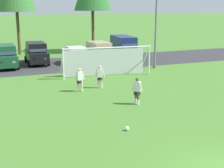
% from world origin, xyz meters
% --- Properties ---
extents(ground_plane, '(400.00, 400.00, 0.00)m').
position_xyz_m(ground_plane, '(0.00, 15.00, 0.00)').
color(ground_plane, '#477A2D').
extents(parking_lot_strip, '(52.00, 8.40, 0.01)m').
position_xyz_m(parking_lot_strip, '(0.00, 23.55, 0.00)').
color(parking_lot_strip, '#333335').
rests_on(parking_lot_strip, ground).
extents(soccer_ball, '(0.22, 0.22, 0.22)m').
position_xyz_m(soccer_ball, '(-1.74, 5.10, 0.11)').
color(soccer_ball, white).
rests_on(soccer_ball, ground).
extents(soccer_goal, '(7.57, 2.66, 2.57)m').
position_xyz_m(soccer_goal, '(1.63, 17.09, 1.29)').
color(soccer_goal, white).
rests_on(soccer_goal, ground).
extents(player_striker_near, '(0.72, 0.30, 1.64)m').
position_xyz_m(player_striker_near, '(-0.25, 13.17, 0.82)').
color(player_striker_near, beige).
rests_on(player_striker_near, ground).
extents(player_midfield_center, '(0.52, 0.64, 1.64)m').
position_xyz_m(player_midfield_center, '(0.53, 8.71, 0.82)').
color(player_midfield_center, brown).
rests_on(player_midfield_center, ground).
extents(player_defender_far, '(0.75, 0.32, 1.64)m').
position_xyz_m(player_defender_far, '(-1.85, 12.79, 0.82)').
color(player_defender_far, beige).
rests_on(player_defender_far, ground).
extents(parked_car_slot_far_left, '(2.16, 4.61, 2.16)m').
position_xyz_m(parked_car_slot_far_left, '(-6.01, 23.82, 1.11)').
color(parked_car_slot_far_left, '#194C2D').
rests_on(parked_car_slot_far_left, ground).
extents(parked_car_slot_left, '(2.20, 4.63, 2.16)m').
position_xyz_m(parked_car_slot_left, '(-2.98, 24.77, 1.11)').
color(parked_car_slot_left, black).
rests_on(parked_car_slot_left, ground).
extents(parked_car_slot_center_left, '(2.09, 4.23, 1.72)m').
position_xyz_m(parked_car_slot_center_left, '(0.78, 23.13, 0.88)').
color(parked_car_slot_center_left, silver).
rests_on(parked_car_slot_center_left, ground).
extents(parked_car_slot_center, '(2.26, 4.66, 2.16)m').
position_xyz_m(parked_car_slot_center, '(3.12, 22.87, 1.11)').
color(parked_car_slot_center, tan).
rests_on(parked_car_slot_center, ground).
extents(parked_car_slot_center_right, '(2.47, 4.94, 2.52)m').
position_xyz_m(parked_car_slot_center_right, '(6.45, 24.28, 1.34)').
color(parked_car_slot_center_right, navy).
rests_on(parked_car_slot_center_right, ground).
extents(street_lamp, '(2.00, 0.32, 8.06)m').
position_xyz_m(street_lamp, '(7.28, 18.40, 4.17)').
color(street_lamp, slate).
rests_on(street_lamp, ground).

